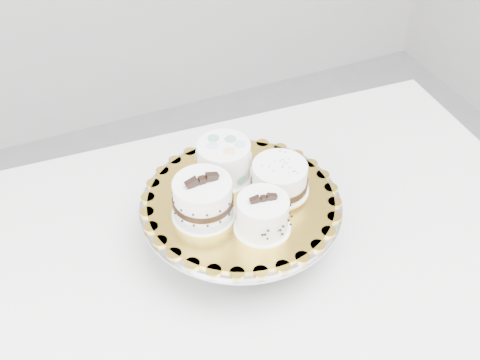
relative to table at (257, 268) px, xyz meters
name	(u,v)px	position (x,y,z in m)	size (l,w,h in m)	color
table	(257,268)	(0.00, 0.00, 0.00)	(1.36, 0.95, 0.75)	white
cake_stand	(241,213)	(-0.02, 0.04, 0.14)	(0.40, 0.40, 0.11)	gray
cake_board	(241,200)	(-0.02, 0.04, 0.18)	(0.37, 0.37, 0.01)	gold
cake_swirl	(263,215)	(-0.02, -0.05, 0.22)	(0.11, 0.11, 0.09)	white
cake_banded	(203,200)	(-0.11, 0.03, 0.22)	(0.12, 0.12, 0.10)	white
cake_dots	(224,160)	(-0.03, 0.12, 0.22)	(0.13, 0.13, 0.08)	white
cake_ribbon	(280,178)	(0.06, 0.03, 0.21)	(0.13, 0.13, 0.07)	white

